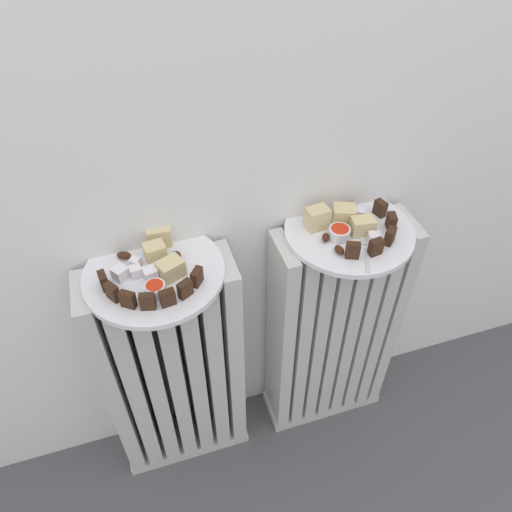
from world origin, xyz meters
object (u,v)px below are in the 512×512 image
Objects in this scene: jam_bowl_left at (155,289)px; fork at (366,251)px; radiator_left at (175,373)px; jam_bowl_right at (339,233)px; radiator_right at (332,332)px; plate_left at (154,273)px; plate_right at (349,231)px.

jam_bowl_left reaches higher than fork.
jam_bowl_right is at bearing -2.87° from radiator_left.
radiator_right is 6.85× the size of fork.
fork is (0.03, -0.06, -0.01)m from jam_bowl_right.
fork reaches higher than radiator_left.
radiator_left is at bearing 180.00° from radiator_right.
plate_left reaches higher than radiator_left.
radiator_left is 0.35m from plate_left.
plate_left is at bearing 169.71° from fork.
plate_left is 0.07m from jam_bowl_left.
jam_bowl_left is 0.86× the size of jam_bowl_right.
radiator_left is 0.56m from fork.
jam_bowl_right reaches higher than plate_left.
jam_bowl_left reaches higher than radiator_right.
jam_bowl_left is (-0.00, -0.06, 0.02)m from plate_left.
radiator_left is 0.54m from plate_right.
jam_bowl_right is 0.07m from fork.
radiator_left and radiator_right have the same top height.
plate_left is 7.13× the size of jam_bowl_left.
plate_left is 0.38m from jam_bowl_right.
radiator_right is 0.35m from plate_right.
plate_right is (0.00, 0.00, 0.35)m from radiator_right.
radiator_right is 2.45× the size of plate_right.
radiator_right is (0.42, -0.00, -0.00)m from radiator_left.
radiator_left is 15.08× the size of jam_bowl_right.
plate_right is at bearing 75.96° from radiator_right.
radiator_left is 2.45× the size of plate_left.
radiator_right is at bearing 8.53° from jam_bowl_left.
jam_bowl_left is at bearing -171.47° from plate_right.
jam_bowl_right is at bearing 6.47° from jam_bowl_left.
jam_bowl_right reaches higher than radiator_left.
plate_right is at bearing 29.74° from jam_bowl_right.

